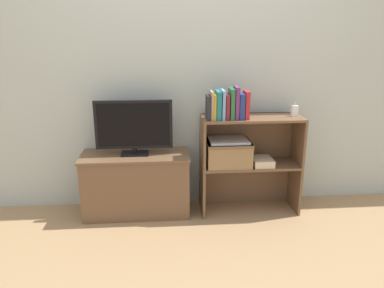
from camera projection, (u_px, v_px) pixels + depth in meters
ground_plane at (194, 220)px, 3.09m from camera, size 16.00×16.00×0.00m
wall_back at (190, 68)px, 3.12m from camera, size 10.00×0.05×2.40m
tv_stand at (137, 184)px, 3.15m from camera, size 0.89×0.39×0.52m
tv at (134, 126)px, 3.00m from camera, size 0.62×0.14×0.45m
bookshelf_lower_tier at (248, 178)px, 3.25m from camera, size 0.82×0.32×0.43m
bookshelf_upper_tier at (250, 132)px, 3.13m from camera, size 0.82×0.32×0.40m
book_charcoal at (208, 107)px, 2.93m from camera, size 0.03×0.14×0.19m
book_tan at (212, 105)px, 2.92m from camera, size 0.02×0.13×0.22m
book_mustard at (214, 107)px, 2.93m from camera, size 0.02×0.13×0.20m
book_teal at (218, 105)px, 2.93m from camera, size 0.03×0.16×0.22m
book_skyblue at (223, 105)px, 2.93m from camera, size 0.02×0.15×0.23m
book_maroon at (227, 107)px, 2.94m from camera, size 0.03×0.14×0.20m
book_forest at (231, 104)px, 2.93m from camera, size 0.03×0.15×0.24m
book_plum at (236, 103)px, 2.93m from camera, size 0.03×0.13×0.25m
book_navy at (241, 106)px, 2.94m from camera, size 0.04×0.14×0.20m
book_crimson at (246, 105)px, 2.94m from camera, size 0.03×0.13×0.22m
baby_monitor at (295, 111)px, 3.05m from camera, size 0.05×0.04×0.12m
storage_basket_left at (228, 152)px, 3.09m from camera, size 0.37×0.29×0.20m
laptop at (228, 140)px, 3.06m from camera, size 0.32×0.24×0.02m
magazine_stack at (262, 161)px, 3.11m from camera, size 0.16×0.20×0.06m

